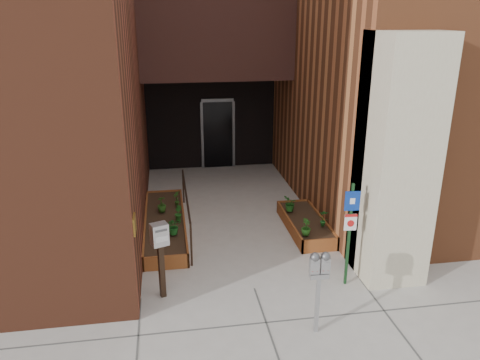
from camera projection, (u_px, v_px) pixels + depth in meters
name	position (u px, v px, depth m)	size (l,w,h in m)	color
ground	(254.00, 289.00, 8.38)	(80.00, 80.00, 0.00)	#9E9991
architecture	(204.00, 2.00, 13.11)	(20.00, 14.60, 10.00)	brown
planter_left	(165.00, 225.00, 10.61)	(0.90, 3.60, 0.30)	brown
planter_right	(305.00, 225.00, 10.62)	(0.80, 2.20, 0.30)	brown
handrail	(186.00, 199.00, 10.44)	(0.04, 3.34, 0.90)	black
parking_meter	(319.00, 271.00, 6.90)	(0.31, 0.15, 1.37)	#939395
sign_post	(350.00, 224.00, 8.13)	(0.27, 0.07, 1.94)	#143919
payment_dropbox	(160.00, 245.00, 7.82)	(0.33, 0.28, 1.38)	black
shrub_left_a	(174.00, 226.00, 9.73)	(0.32, 0.32, 0.36)	#1A5E1D
shrub_left_b	(178.00, 213.00, 10.40)	(0.19, 0.19, 0.34)	#1E5919
shrub_left_c	(162.00, 204.00, 10.85)	(0.21, 0.21, 0.37)	#265217
shrub_left_d	(177.00, 198.00, 11.21)	(0.19, 0.19, 0.36)	#275919
shrub_right_a	(306.00, 227.00, 9.69)	(0.20, 0.20, 0.36)	#205317
shrub_right_b	(323.00, 218.00, 10.10)	(0.20, 0.20, 0.38)	#1B601F
shrub_right_c	(290.00, 204.00, 10.87)	(0.33, 0.33, 0.37)	#1C5919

